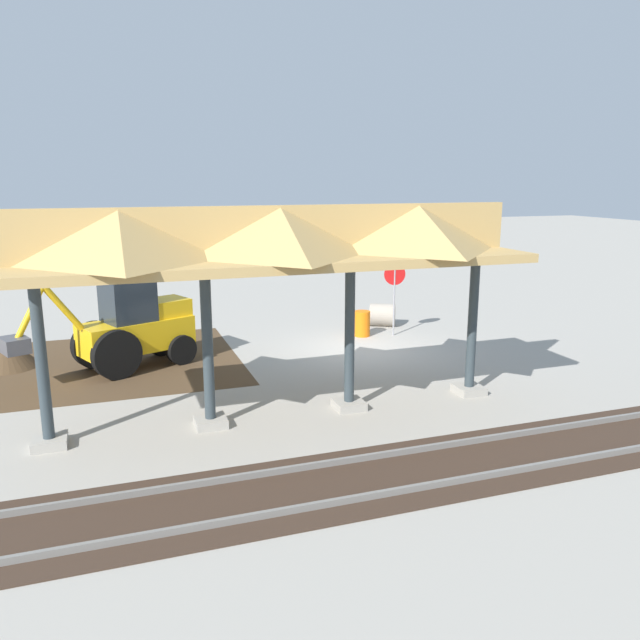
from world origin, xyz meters
The scene contains 9 objects.
ground_plane centered at (0.00, 0.00, 0.00)m, with size 120.00×120.00×0.00m, color #9E998E.
dirt_work_zone centered at (8.79, -1.11, 0.00)m, with size 9.70×7.00×0.01m, color #4C3823.
platform_canopy centered at (3.99, 4.80, 4.15)m, with size 11.29×3.20×4.90m.
rail_tracks centered at (0.00, 8.35, 0.03)m, with size 60.00×2.58×0.15m.
stop_sign centered at (-1.88, -1.43, 1.87)m, with size 0.75×0.18×2.58m.
backhoe centered at (7.08, -0.44, 1.26)m, with size 5.25×3.15×2.82m.
dirt_mound centered at (10.64, -1.72, 0.00)m, with size 3.71×3.71×1.87m, color #4C3823.
concrete_pipe centered at (-2.14, -2.93, 0.43)m, with size 1.24×1.20×0.85m.
traffic_barrel centered at (-0.79, -1.71, 0.45)m, with size 0.56×0.56×0.90m, color orange.
Camera 1 is at (7.67, 18.10, 5.47)m, focal length 35.00 mm.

